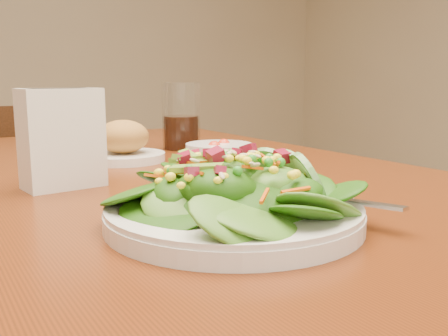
{
  "coord_description": "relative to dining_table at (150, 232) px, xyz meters",
  "views": [
    {
      "loc": [
        -0.32,
        -0.76,
        0.91
      ],
      "look_at": [
        -0.04,
        -0.3,
        0.81
      ],
      "focal_mm": 40.0,
      "sensor_mm": 36.0,
      "label": 1
    }
  ],
  "objects": [
    {
      "name": "tomato_bowl",
      "position": [
        0.17,
        0.04,
        0.12
      ],
      "size": [
        0.13,
        0.13,
        0.04
      ],
      "color": "silver",
      "rests_on": "dining_table"
    },
    {
      "name": "drinking_glass",
      "position": [
        0.19,
        0.24,
        0.17
      ],
      "size": [
        0.09,
        0.09,
        0.15
      ],
      "color": "silver",
      "rests_on": "dining_table"
    },
    {
      "name": "dining_table",
      "position": [
        0.0,
        0.0,
        0.0
      ],
      "size": [
        0.9,
        1.4,
        0.75
      ],
      "color": "#5A230A",
      "rests_on": "ground_plane"
    },
    {
      "name": "bread_plate",
      "position": [
        0.01,
        0.15,
        0.13
      ],
      "size": [
        0.16,
        0.16,
        0.08
      ],
      "color": "silver",
      "rests_on": "dining_table"
    },
    {
      "name": "napkin_holder",
      "position": [
        -0.15,
        -0.03,
        0.18
      ],
      "size": [
        0.12,
        0.07,
        0.14
      ],
      "rotation": [
        0.0,
        0.0,
        0.12
      ],
      "color": "white",
      "rests_on": "dining_table"
    },
    {
      "name": "salad_plate",
      "position": [
        -0.03,
        -0.32,
        0.13
      ],
      "size": [
        0.28,
        0.28,
        0.08
      ],
      "rotation": [
        0.0,
        0.0,
        0.4
      ],
      "color": "silver",
      "rests_on": "dining_table"
    }
  ]
}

